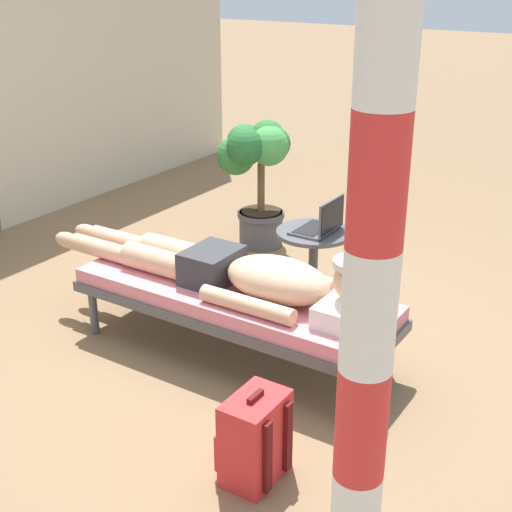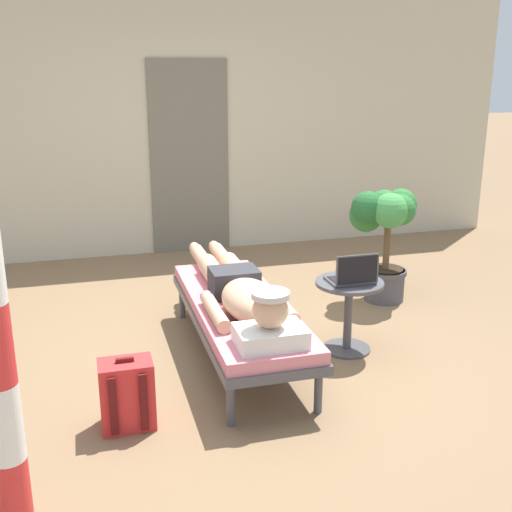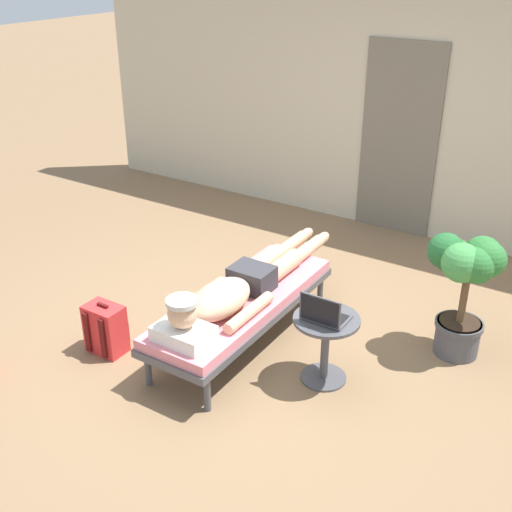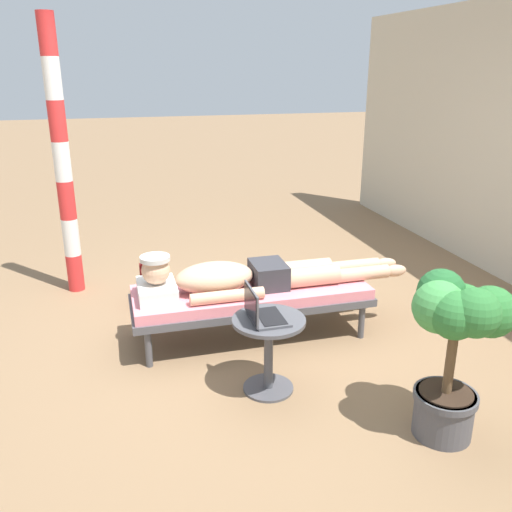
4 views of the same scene
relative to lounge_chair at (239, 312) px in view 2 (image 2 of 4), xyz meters
The scene contains 9 objects.
ground_plane 0.35m from the lounge_chair, ahead, with size 40.00×40.00×0.00m, color #846647.
house_wall_back 3.04m from the lounge_chair, 90.00° to the left, with size 7.60×0.20×2.70m, color beige.
house_door_panel 2.85m from the lounge_chair, 86.68° to the left, with size 0.84×0.03×2.04m, color #6D6759.
lounge_chair is the anchor object (origin of this frame).
person_reclining 0.18m from the lounge_chair, 90.00° to the right, with size 0.53×2.17×0.33m.
side_table 0.78m from the lounge_chair, ahead, with size 0.48×0.48×0.52m.
laptop 0.82m from the lounge_chair, 10.24° to the right, with size 0.31×0.24×0.23m.
backpack 1.08m from the lounge_chair, 140.53° to the right, with size 0.30×0.26×0.42m.
potted_plant 1.71m from the lounge_chair, 28.29° to the left, with size 0.58×0.56×0.98m.
Camera 2 is at (-1.06, -3.94, 1.97)m, focal length 44.46 mm.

